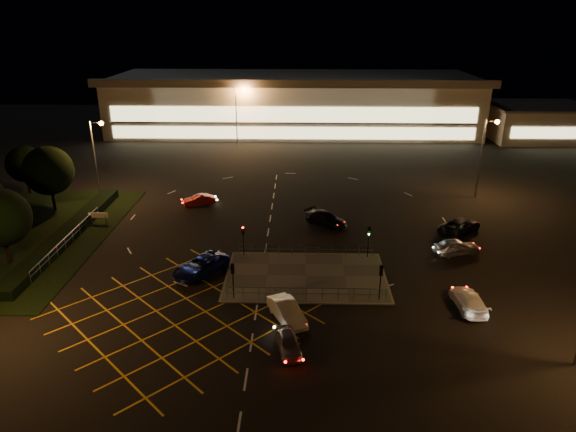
{
  "coord_description": "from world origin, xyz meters",
  "views": [
    {
      "loc": [
        1.38,
        -42.9,
        22.06
      ],
      "look_at": [
        0.16,
        7.76,
        2.0
      ],
      "focal_mm": 32.0,
      "sensor_mm": 36.0,
      "label": 1
    }
  ],
  "objects_px": {
    "signal_sw": "(233,274)",
    "car_east_grey": "(460,226)",
    "car_near_silver": "(288,343)",
    "car_queue_white": "(287,311)",
    "car_right_silver": "(457,247)",
    "car_approach_white": "(469,300)",
    "signal_se": "(381,275)",
    "signal_ne": "(369,235)",
    "signal_nw": "(243,234)",
    "car_far_dkgrey": "(326,219)",
    "car_left_blue": "(201,266)",
    "car_circ_red": "(199,200)"
  },
  "relations": [
    {
      "from": "signal_sw",
      "to": "car_right_silver",
      "type": "height_order",
      "value": "signal_sw"
    },
    {
      "from": "signal_sw",
      "to": "car_queue_white",
      "type": "relative_size",
      "value": 0.69
    },
    {
      "from": "car_circ_red",
      "to": "car_right_silver",
      "type": "bearing_deg",
      "value": 45.66
    },
    {
      "from": "car_near_silver",
      "to": "car_approach_white",
      "type": "relative_size",
      "value": 0.79
    },
    {
      "from": "car_near_silver",
      "to": "car_circ_red",
      "type": "distance_m",
      "value": 31.49
    },
    {
      "from": "signal_ne",
      "to": "car_right_silver",
      "type": "xyz_separation_m",
      "value": [
        8.81,
        1.08,
        -1.59
      ]
    },
    {
      "from": "signal_nw",
      "to": "car_east_grey",
      "type": "relative_size",
      "value": 0.56
    },
    {
      "from": "car_circ_red",
      "to": "signal_nw",
      "type": "bearing_deg",
      "value": 7.19
    },
    {
      "from": "signal_ne",
      "to": "signal_se",
      "type": "bearing_deg",
      "value": -90.0
    },
    {
      "from": "signal_nw",
      "to": "car_far_dkgrey",
      "type": "relative_size",
      "value": 0.61
    },
    {
      "from": "signal_ne",
      "to": "car_east_grey",
      "type": "bearing_deg",
      "value": 31.24
    },
    {
      "from": "signal_ne",
      "to": "signal_nw",
      "type": "bearing_deg",
      "value": 180.0
    },
    {
      "from": "car_queue_white",
      "to": "car_east_grey",
      "type": "distance_m",
      "value": 25.21
    },
    {
      "from": "signal_sw",
      "to": "car_near_silver",
      "type": "bearing_deg",
      "value": 123.98
    },
    {
      "from": "signal_se",
      "to": "car_approach_white",
      "type": "distance_m",
      "value": 7.23
    },
    {
      "from": "car_far_dkgrey",
      "to": "signal_nw",
      "type": "bearing_deg",
      "value": 175.98
    },
    {
      "from": "car_right_silver",
      "to": "car_circ_red",
      "type": "height_order",
      "value": "car_right_silver"
    },
    {
      "from": "car_left_blue",
      "to": "car_east_grey",
      "type": "xyz_separation_m",
      "value": [
        26.16,
        10.05,
        -0.01
      ]
    },
    {
      "from": "car_near_silver",
      "to": "car_circ_red",
      "type": "relative_size",
      "value": 0.99
    },
    {
      "from": "signal_sw",
      "to": "car_east_grey",
      "type": "relative_size",
      "value": 0.56
    },
    {
      "from": "car_left_blue",
      "to": "signal_sw",
      "type": "bearing_deg",
      "value": -18.58
    },
    {
      "from": "signal_sw",
      "to": "signal_se",
      "type": "distance_m",
      "value": 12.0
    },
    {
      "from": "car_near_silver",
      "to": "car_circ_red",
      "type": "height_order",
      "value": "car_near_silver"
    },
    {
      "from": "signal_se",
      "to": "car_near_silver",
      "type": "relative_size",
      "value": 0.83
    },
    {
      "from": "car_near_silver",
      "to": "car_far_dkgrey",
      "type": "xyz_separation_m",
      "value": [
        3.65,
        23.14,
        0.1
      ]
    },
    {
      "from": "car_circ_red",
      "to": "car_east_grey",
      "type": "relative_size",
      "value": 0.69
    },
    {
      "from": "car_queue_white",
      "to": "car_right_silver",
      "type": "distance_m",
      "value": 20.31
    },
    {
      "from": "signal_sw",
      "to": "signal_se",
      "type": "relative_size",
      "value": 1.0
    },
    {
      "from": "signal_se",
      "to": "car_left_blue",
      "type": "distance_m",
      "value": 16.19
    },
    {
      "from": "signal_nw",
      "to": "car_queue_white",
      "type": "bearing_deg",
      "value": -67.84
    },
    {
      "from": "car_far_dkgrey",
      "to": "car_approach_white",
      "type": "height_order",
      "value": "car_far_dkgrey"
    },
    {
      "from": "signal_sw",
      "to": "signal_se",
      "type": "height_order",
      "value": "same"
    },
    {
      "from": "car_queue_white",
      "to": "signal_sw",
      "type": "bearing_deg",
      "value": 121.05
    },
    {
      "from": "signal_nw",
      "to": "car_right_silver",
      "type": "bearing_deg",
      "value": 2.96
    },
    {
      "from": "car_near_silver",
      "to": "car_approach_white",
      "type": "distance_m",
      "value": 15.51
    },
    {
      "from": "car_near_silver",
      "to": "car_circ_red",
      "type": "bearing_deg",
      "value": 99.08
    },
    {
      "from": "signal_se",
      "to": "car_approach_white",
      "type": "bearing_deg",
      "value": 172.35
    },
    {
      "from": "signal_nw",
      "to": "car_east_grey",
      "type": "height_order",
      "value": "signal_nw"
    },
    {
      "from": "car_east_grey",
      "to": "car_queue_white",
      "type": "bearing_deg",
      "value": 89.03
    },
    {
      "from": "signal_nw",
      "to": "car_far_dkgrey",
      "type": "distance_m",
      "value": 11.81
    },
    {
      "from": "signal_se",
      "to": "car_right_silver",
      "type": "relative_size",
      "value": 0.69
    },
    {
      "from": "signal_ne",
      "to": "car_queue_white",
      "type": "relative_size",
      "value": 0.69
    },
    {
      "from": "signal_sw",
      "to": "car_far_dkgrey",
      "type": "bearing_deg",
      "value": -117.12
    },
    {
      "from": "car_far_dkgrey",
      "to": "car_east_grey",
      "type": "xyz_separation_m",
      "value": [
        14.35,
        -1.77,
        0.03
      ]
    },
    {
      "from": "car_near_silver",
      "to": "car_queue_white",
      "type": "xyz_separation_m",
      "value": [
        -0.18,
        3.91,
        0.1
      ]
    },
    {
      "from": "signal_ne",
      "to": "car_east_grey",
      "type": "height_order",
      "value": "signal_ne"
    },
    {
      "from": "signal_nw",
      "to": "car_approach_white",
      "type": "relative_size",
      "value": 0.65
    },
    {
      "from": "signal_se",
      "to": "car_left_blue",
      "type": "relative_size",
      "value": 0.56
    },
    {
      "from": "car_left_blue",
      "to": "car_far_dkgrey",
      "type": "xyz_separation_m",
      "value": [
        11.81,
        11.82,
        -0.04
      ]
    },
    {
      "from": "car_near_silver",
      "to": "car_east_grey",
      "type": "xyz_separation_m",
      "value": [
        18.0,
        21.37,
        0.13
      ]
    }
  ]
}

